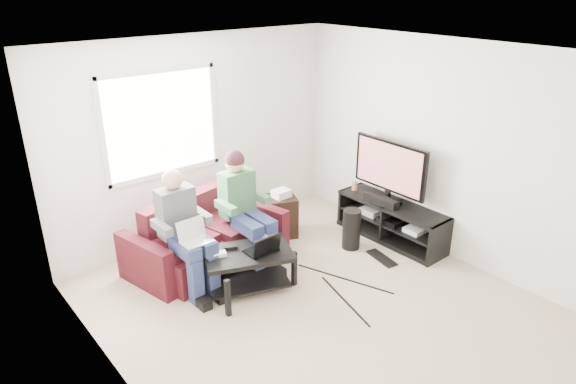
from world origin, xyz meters
The scene contains 26 objects.
floor centered at (0.00, 0.00, 0.00)m, with size 4.50×4.50×0.00m, color #BCA792.
ceiling centered at (0.00, 0.00, 2.60)m, with size 4.50×4.50×0.00m, color white.
wall_back centered at (0.00, 2.25, 1.30)m, with size 4.50×4.50×0.00m, color silver.
wall_front centered at (0.00, -2.25, 1.30)m, with size 4.50×4.50×0.00m, color silver.
wall_left centered at (-2.00, 0.00, 1.30)m, with size 4.50×4.50×0.00m, color silver.
wall_right centered at (2.00, 0.00, 1.30)m, with size 4.50×4.50×0.00m, color silver.
window centered at (-0.50, 2.23, 1.60)m, with size 1.48×0.04×1.28m.
sofa centered at (-0.43, 1.54, 0.30)m, with size 1.89×1.09×0.81m.
person_left centered at (-0.83, 1.24, 0.73)m, with size 0.40×0.71×1.33m.
person_right centered at (-0.03, 1.26, 0.79)m, with size 0.40×0.71×1.38m.
laptop_silver centered at (-0.83, 1.01, 0.70)m, with size 0.32×0.22×0.24m, color silver, non-canonical shape.
coffee_table centered at (-0.36, 0.74, 0.35)m, with size 1.09×0.89×0.47m.
laptop_black centered at (-0.24, 0.66, 0.59)m, with size 0.34×0.24×0.24m, color black, non-canonical shape.
controller_a centered at (-0.64, 0.86, 0.49)m, with size 0.14×0.09×0.04m, color silver.
controller_b centered at (-0.46, 0.92, 0.49)m, with size 0.14×0.09×0.04m, color black.
controller_c centered at (-0.06, 0.89, 0.49)m, with size 0.14×0.09×0.04m, color gray.
tv_stand centered at (1.77, 0.50, 0.23)m, with size 0.48×1.54×0.51m.
tv centered at (1.77, 0.60, 0.97)m, with size 0.12×1.10×0.81m.
soundbar centered at (1.65, 0.60, 0.56)m, with size 0.12×0.50×0.10m, color black.
drink_cup centered at (1.72, 1.13, 0.57)m, with size 0.08×0.08×0.12m, color #9D6344.
console_white centered at (1.77, 0.10, 0.30)m, with size 0.30×0.22×0.06m, color silver.
console_grey centered at (1.77, 0.80, 0.31)m, with size 0.34×0.26×0.08m, color gray.
console_black centered at (1.77, 0.45, 0.31)m, with size 0.38×0.30×0.07m, color black.
subwoofer centered at (1.20, 0.68, 0.26)m, with size 0.23×0.23×0.52m, color black.
keyboard_floor centered at (1.28, 0.23, 0.01)m, with size 0.15×0.44×0.02m, color black.
end_table centered at (0.74, 1.52, 0.29)m, with size 0.37×0.37×0.65m.
Camera 1 is at (-3.11, -3.26, 3.23)m, focal length 32.00 mm.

